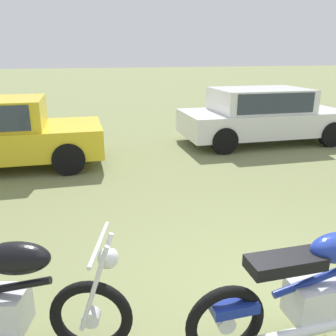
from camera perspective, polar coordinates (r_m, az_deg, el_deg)
name	(u,v)px	position (r m, az deg, el deg)	size (l,w,h in m)	color
ground_plane	(280,319)	(3.65, 17.43, -21.99)	(120.00, 120.00, 0.00)	olive
motorcycle_blue	(316,289)	(3.26, 22.52, -17.42)	(2.14, 0.64, 1.02)	black
car_white	(262,113)	(9.86, 14.75, 8.56)	(4.41, 2.10, 1.43)	silver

